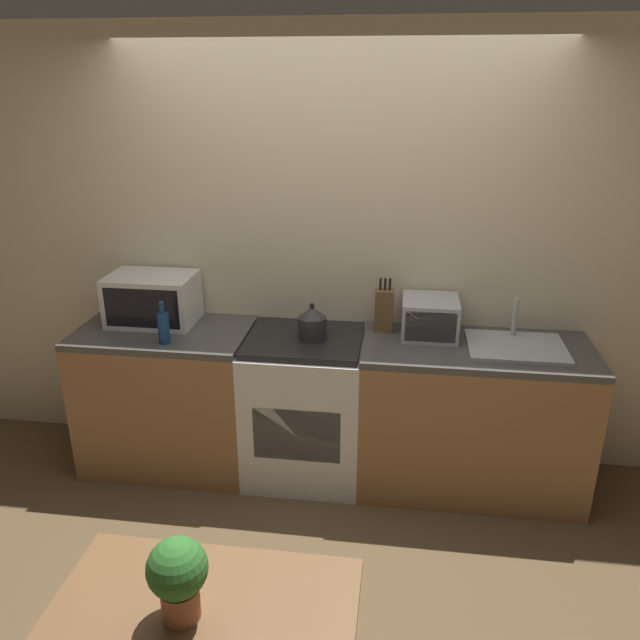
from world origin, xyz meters
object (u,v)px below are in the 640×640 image
Objects in this scene: bottle at (163,327)px; dining_table at (204,633)px; kettle at (312,323)px; microwave at (153,299)px; stove_range at (305,406)px; toaster_oven at (430,317)px.

bottle reaches higher than dining_table.
microwave is at bearing 173.31° from kettle.
microwave is (-0.95, 0.11, 0.60)m from stove_range.
microwave is 1.66m from toaster_oven.
bottle reaches higher than kettle.
kettle reaches higher than stove_range.
microwave is 2.18m from dining_table.
microwave reaches higher than bottle.
dining_table is (0.91, -1.93, -0.43)m from microwave.
dining_table is (-0.04, -1.82, 0.17)m from stove_range.
toaster_oven is (0.66, 0.13, 0.02)m from kettle.
bottle is 0.77× the size of toaster_oven.
kettle is 1.00m from microwave.
toaster_oven is at bearing 11.28° from kettle.
microwave is 2.09× the size of bottle.
stove_range is 0.92m from toaster_oven.
kettle is 1.86m from dining_table.
kettle is at bearing -3.66° from stove_range.
bottle reaches higher than stove_range.
toaster_oven is at bearing 12.15° from bottle.
bottle reaches higher than toaster_oven.
dining_table is at bearing -64.85° from microwave.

